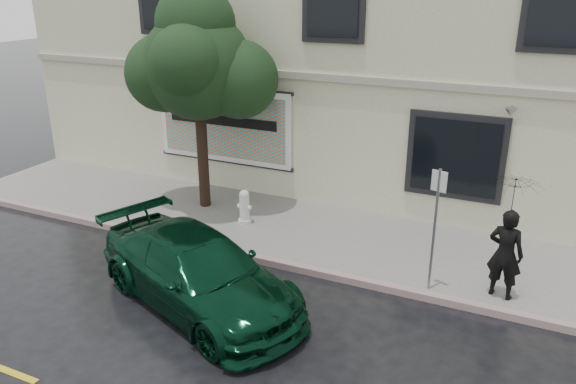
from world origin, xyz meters
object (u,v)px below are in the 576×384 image
at_px(car, 198,272).
at_px(fire_hydrant, 245,207).
at_px(street_tree, 198,67).
at_px(pedestrian, 505,254).

bearing_deg(car, fire_hydrant, 36.63).
relative_size(street_tree, fire_hydrant, 5.83).
distance_m(pedestrian, street_tree, 8.39).
relative_size(pedestrian, fire_hydrant, 2.06).
bearing_deg(street_tree, pedestrian, -11.44).
distance_m(car, street_tree, 5.73).
bearing_deg(car, pedestrian, -42.80).
relative_size(car, fire_hydrant, 5.54).
bearing_deg(street_tree, fire_hydrant, -20.42).
distance_m(car, fire_hydrant, 3.62).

